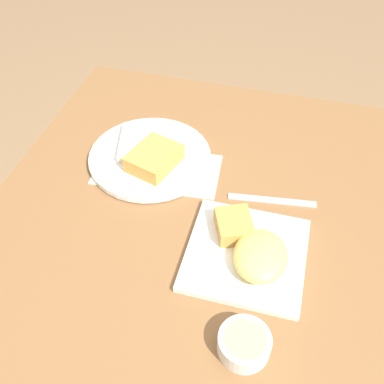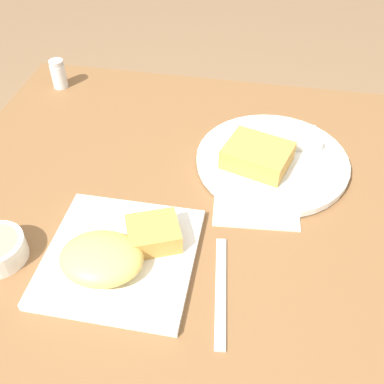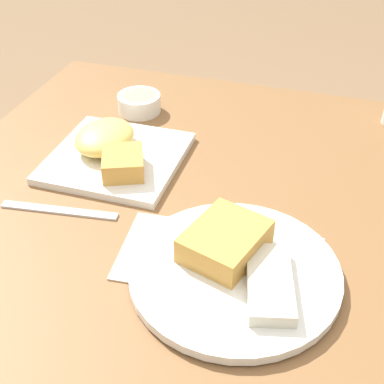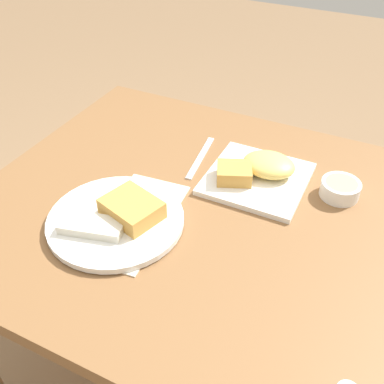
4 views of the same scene
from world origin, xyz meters
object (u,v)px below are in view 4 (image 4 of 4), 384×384
plate_square_near (258,173)px  butter_knife (201,157)px  sauce_ramekin (340,189)px  plate_oval_far (118,218)px

plate_square_near → butter_knife: (0.17, -0.02, -0.02)m
plate_square_near → sauce_ramekin: size_ratio=2.58×
plate_oval_far → sauce_ramekin: size_ratio=3.28×
butter_knife → sauce_ramekin: bearing=83.1°
plate_oval_far → butter_knife: plate_oval_far is taller
plate_square_near → sauce_ramekin: 0.19m
plate_square_near → plate_oval_far: plate_square_near is taller
sauce_ramekin → plate_oval_far: bearing=36.9°
plate_square_near → butter_knife: plate_square_near is taller
sauce_ramekin → plate_square_near: bearing=7.3°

